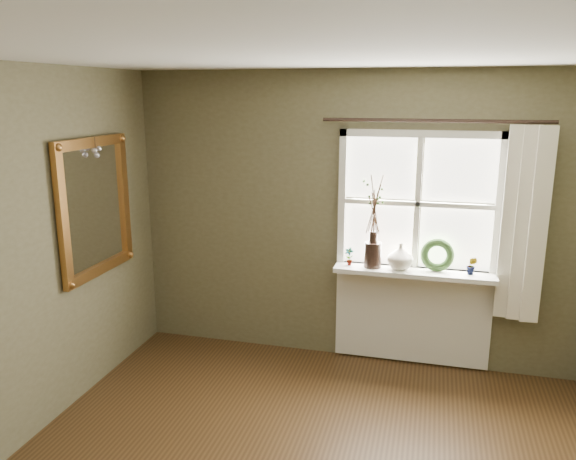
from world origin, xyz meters
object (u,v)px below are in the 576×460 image
Objects in this scene: wreath at (437,258)px; gilt_mirror at (95,207)px; cream_vase at (400,256)px; dark_jug at (373,255)px.

wreath is 2.87m from gilt_mirror.
gilt_mirror reaches higher than wreath.
cream_vase is 0.81× the size of wreath.
cream_vase is at bearing -172.33° from wreath.
wreath is at bearing 17.54° from gilt_mirror.
wreath is (0.31, 0.04, -0.01)m from cream_vase.
cream_vase is 2.57m from gilt_mirror.
dark_jug is 0.54m from wreath.
dark_jug is at bearing 180.00° from cream_vase.
dark_jug is at bearing 20.65° from gilt_mirror.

